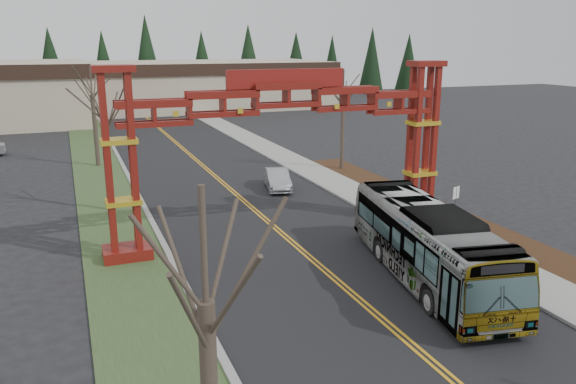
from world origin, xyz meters
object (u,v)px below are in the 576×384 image
gateway_arch (286,123)px  retail_building_east (201,84)px  bare_tree_right_far (343,95)px  bare_tree_median_mid (105,114)px  barrel_south (452,219)px  transit_bus (428,243)px  silver_sedan (277,179)px  bare_tree_median_far (92,95)px  street_sign (456,199)px  bare_tree_median_near (206,304)px  barrel_north (406,197)px  barrel_mid (409,199)px

gateway_arch → retail_building_east: (10.00, 61.95, -2.47)m
bare_tree_right_far → bare_tree_median_mid: bearing=-164.0°
retail_building_east → barrel_south: 63.88m
bare_tree_median_mid → transit_bus: bearing=-52.9°
gateway_arch → transit_bus: (3.64, -7.08, -4.36)m
transit_bus → silver_sedan: bearing=102.6°
barrel_south → bare_tree_median_far: bearing=125.5°
street_sign → bare_tree_median_near: bearing=-139.8°
retail_building_east → bare_tree_median_far: size_ratio=4.72×
bare_tree_right_far → barrel_north: 11.81m
silver_sedan → barrel_mid: (5.99, -7.13, -0.15)m
street_sign → barrel_south: bearing=88.9°
silver_sedan → barrel_north: silver_sedan is taller
barrel_south → barrel_mid: (0.10, 4.30, 0.03)m
bare_tree_median_near → bare_tree_median_far: bare_tree_median_far is taller
gateway_arch → retail_building_east: bearing=80.8°
retail_building_east → barrel_mid: size_ratio=34.66×
retail_building_east → silver_sedan: bearing=-97.5°
retail_building_east → barrel_mid: bearing=-90.9°
retail_building_east → transit_bus: 69.35m
bare_tree_median_far → barrel_north: (17.20, -18.95, -5.30)m
bare_tree_median_near → bare_tree_median_mid: 24.72m
silver_sedan → bare_tree_median_far: bare_tree_median_far is taller
street_sign → barrel_north: street_sign is taller
bare_tree_median_near → barrel_south: bare_tree_median_near is taller
silver_sedan → bare_tree_median_near: (-11.08, -25.98, 4.51)m
bare_tree_median_far → barrel_north: bearing=-47.8°
bare_tree_median_near → barrel_north: bearing=48.4°
barrel_mid → barrel_north: bearing=76.9°
transit_bus → barrel_south: transit_bus is taller
silver_sedan → street_sign: bearing=-50.5°
bare_tree_median_far → street_sign: (16.96, -23.99, -4.06)m
gateway_arch → bare_tree_median_near: size_ratio=2.44×
transit_bus → barrel_north: transit_bus is taller
street_sign → silver_sedan: bearing=116.9°
bare_tree_right_far → bare_tree_median_far: bearing=154.7°
silver_sedan → barrel_north: bearing=-34.4°
retail_building_east → barrel_mid: (-0.93, -59.50, -2.96)m
gateway_arch → bare_tree_median_mid: 11.54m
retail_building_east → transit_bus: (-6.36, -69.03, -1.89)m
silver_sedan → bare_tree_median_near: bare_tree_median_near is taller
bare_tree_right_far → street_sign: bearing=-93.8°
street_sign → retail_building_east: bearing=89.1°
retail_building_east → street_sign: bearing=-90.9°
bare_tree_median_near → bare_tree_right_far: bare_tree_right_far is taller
silver_sedan → barrel_south: size_ratio=4.07×
street_sign → barrel_south: street_sign is taller
gateway_arch → barrel_south: 10.66m
bare_tree_median_near → barrel_mid: (17.07, 18.84, -4.66)m
barrel_mid → barrel_north: size_ratio=1.18×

